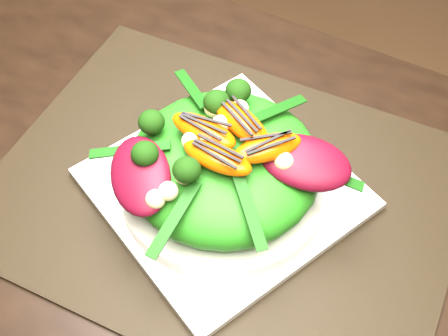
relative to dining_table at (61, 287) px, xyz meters
The scene contains 10 objects.
dining_table is the anchor object (origin of this frame).
placemat 0.19m from the dining_table, 60.60° to the left, with size 0.48×0.36×0.00m, color black.
plate_base 0.19m from the dining_table, 60.60° to the left, with size 0.24×0.24×0.01m, color silver.
salad_bowl 0.19m from the dining_table, 60.60° to the left, with size 0.22×0.22×0.02m, color silver.
lettuce_mound 0.20m from the dining_table, 60.60° to the left, with size 0.19×0.19×0.07m, color #297D17.
radicchio_leaf 0.27m from the dining_table, 47.52° to the left, with size 0.09×0.06×0.02m, color #4A0816.
orange_segment 0.22m from the dining_table, 62.98° to the left, with size 0.07×0.03×0.02m, color #DE4403.
broccoli_floret 0.21m from the dining_table, 81.10° to the left, with size 0.04×0.04×0.04m, color #183209.
macadamia_nut 0.20m from the dining_table, 42.75° to the left, with size 0.02×0.02×0.02m, color #FFE4B3.
balsamic_drizzle 0.23m from the dining_table, 62.98° to the left, with size 0.04×0.00×0.00m, color black.
Camera 1 is at (0.27, -0.15, 1.27)m, focal length 48.00 mm.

